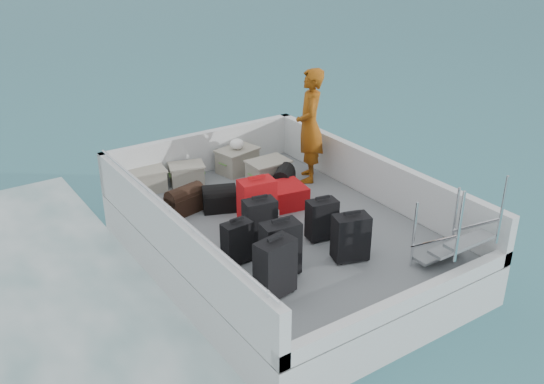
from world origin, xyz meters
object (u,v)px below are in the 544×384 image
Objects in this scene: suitcase_3 at (280,249)px; crate_2 at (237,161)px; crate_3 at (268,173)px; passenger at (310,126)px; suitcase_4 at (260,222)px; suitcase_6 at (351,238)px; suitcase_1 at (237,243)px; suitcase_0 at (275,268)px; crate_1 at (187,175)px; suitcase_8 at (277,197)px; suitcase_5 at (257,203)px; suitcase_7 at (322,220)px; crate_0 at (148,181)px.

crate_2 is at bearing 74.96° from suitcase_3.
crate_3 is 0.33× the size of passenger.
passenger is at bearing 46.68° from suitcase_4.
passenger reaches higher than suitcase_6.
suitcase_1 is 0.62m from suitcase_3.
suitcase_0 is 1.02× the size of suitcase_3.
crate_1 is at bearing 70.89° from suitcase_0.
suitcase_8 is 1.71m from crate_1.
suitcase_1 is 2.50m from crate_3.
crate_3 is at bearing -77.92° from crate_2.
suitcase_0 is 0.39× the size of passenger.
suitcase_5 is 1.11× the size of suitcase_6.
suitcase_1 is at bearing -120.97° from crate_2.
crate_2 is (0.26, 2.68, -0.10)m from suitcase_7.
suitcase_3 is at bearing -95.15° from crate_1.
suitcase_3 reaches higher than crate_2.
suitcase_1 is at bearing 79.78° from suitcase_0.
passenger reaches higher than suitcase_8.
suitcase_7 is at bearing 21.17° from suitcase_0.
suitcase_7 is at bearing -7.64° from suitcase_1.
crate_3 is (1.70, 1.84, -0.10)m from suitcase_1.
suitcase_1 is 1.45m from suitcase_6.
suitcase_0 is 1.15× the size of suitcase_6.
crate_3 is (0.37, 0.80, 0.02)m from suitcase_8.
suitcase_0 reaches higher than crate_2.
crate_2 reaches higher than suitcase_8.
suitcase_0 is at bearing 154.33° from suitcase_8.
suitcase_6 is (0.48, -1.48, -0.03)m from suitcase_5.
crate_1 is at bearing 35.37° from suitcase_8.
crate_0 is (-0.58, 2.43, -0.15)m from suitcase_4.
suitcase_4 is 1.16× the size of crate_0.
suitcase_7 is 2.69m from crate_2.
crate_3 is at bearing -33.44° from crate_1.
suitcase_4 is at bearing 164.05° from suitcase_7.
suitcase_8 is (0.09, 1.79, -0.15)m from suitcase_6.
suitcase_5 reaches higher than suitcase_6.
passenger is (1.09, 1.74, 0.65)m from suitcase_7.
suitcase_4 is at bearing -76.53° from crate_0.
suitcase_3 is at bearing -63.84° from suitcase_1.
passenger is (2.43, -1.07, 0.77)m from crate_0.
crate_0 is at bearing 121.79° from suitcase_5.
suitcase_7 is 1.05× the size of crate_0.
suitcase_6 is 1.14× the size of crate_0.
crate_0 is 0.86× the size of crate_2.
suitcase_5 is (0.77, 0.73, 0.06)m from suitcase_1.
crate_0 is at bearing 88.89° from suitcase_1.
suitcase_3 is 1.11× the size of crate_2.
passenger reaches higher than suitcase_1.
suitcase_4 is 1.02× the size of crate_3.
suitcase_4 is 1.21× the size of crate_1.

